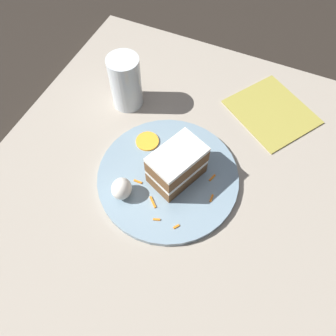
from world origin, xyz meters
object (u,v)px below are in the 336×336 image
(cream_dollop, at_px, (122,189))
(orange_garnish, at_px, (147,141))
(drinking_glass, at_px, (126,85))
(plate, at_px, (168,177))
(menu_card, at_px, (272,112))
(cake_slice, at_px, (177,165))

(cream_dollop, height_order, orange_garnish, cream_dollop)
(orange_garnish, relative_size, drinking_glass, 0.39)
(plate, height_order, drinking_glass, drinking_glass)
(orange_garnish, bearing_deg, plate, 52.26)
(plate, xyz_separation_m, menu_card, (-0.27, 0.16, -0.00))
(menu_card, bearing_deg, orange_garnish, 165.65)
(cake_slice, distance_m, drinking_glass, 0.25)
(orange_garnish, bearing_deg, cake_slice, 60.20)
(plate, relative_size, orange_garnish, 5.80)
(cream_dollop, height_order, menu_card, cream_dollop)
(drinking_glass, relative_size, menu_card, 0.72)
(cream_dollop, bearing_deg, plate, 139.88)
(plate, relative_size, cake_slice, 2.34)
(plate, distance_m, orange_garnish, 0.10)
(orange_garnish, xyz_separation_m, menu_card, (-0.21, 0.23, -0.01))
(cake_slice, bearing_deg, drinking_glass, -14.98)
(drinking_glass, height_order, menu_card, drinking_glass)
(cake_slice, height_order, menu_card, cake_slice)
(orange_garnish, height_order, drinking_glass, drinking_glass)
(cream_dollop, xyz_separation_m, orange_garnish, (-0.14, -0.01, -0.02))
(cake_slice, relative_size, drinking_glass, 0.96)
(plate, xyz_separation_m, orange_garnish, (-0.06, -0.08, 0.01))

